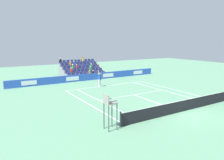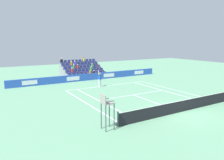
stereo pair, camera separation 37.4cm
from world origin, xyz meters
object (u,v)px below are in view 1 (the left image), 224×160
at_px(umpire_chair, 109,107).
at_px(loose_tennis_ball, 171,108).
at_px(tennis_net, 182,106).
at_px(tennis_player, 100,79).

xyz_separation_m(umpire_chair, loose_tennis_ball, (-6.71, -1.08, -1.49)).
relative_size(tennis_net, umpire_chair, 5.12).
bearing_deg(tennis_player, tennis_net, 95.34).
bearing_deg(tennis_net, umpire_chair, -0.40).
distance_m(tennis_net, umpire_chair, 6.84).
xyz_separation_m(tennis_net, tennis_player, (1.11, -11.83, 0.50)).
xyz_separation_m(tennis_net, loose_tennis_ball, (0.05, -1.13, -0.46)).
bearing_deg(loose_tennis_ball, tennis_net, 92.56).
distance_m(tennis_player, umpire_chair, 13.08).
bearing_deg(loose_tennis_ball, tennis_player, -84.36).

